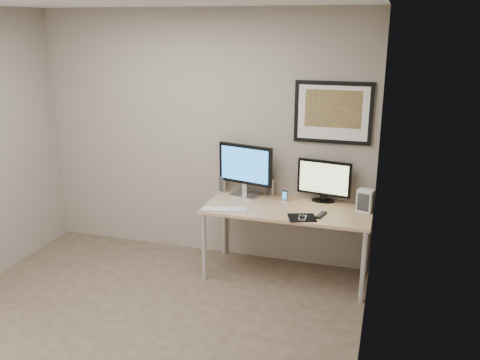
{
  "coord_description": "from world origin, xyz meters",
  "views": [
    {
      "loc": [
        1.89,
        -3.21,
        2.44
      ],
      "look_at": [
        0.59,
        1.1,
        1.05
      ],
      "focal_mm": 38.0,
      "sensor_mm": 36.0,
      "label": 1
    }
  ],
  "objects_px": {
    "speaker_right": "(271,187)",
    "keyboard": "(225,209)",
    "fan_unit": "(365,201)",
    "speaker_left": "(223,184)",
    "phone_dock": "(284,196)",
    "monitor_large": "(245,168)",
    "desk": "(288,214)",
    "framed_art": "(333,113)",
    "monitor_tv": "(324,180)"
  },
  "relations": [
    {
      "from": "keyboard",
      "to": "speaker_left",
      "type": "bearing_deg",
      "value": 95.64
    },
    {
      "from": "fan_unit",
      "to": "monitor_tv",
      "type": "bearing_deg",
      "value": 175.67
    },
    {
      "from": "monitor_tv",
      "to": "framed_art",
      "type": "bearing_deg",
      "value": 58.01
    },
    {
      "from": "fan_unit",
      "to": "speaker_right",
      "type": "bearing_deg",
      "value": -173.76
    },
    {
      "from": "monitor_tv",
      "to": "speaker_left",
      "type": "relative_size",
      "value": 3.1
    },
    {
      "from": "phone_dock",
      "to": "keyboard",
      "type": "height_order",
      "value": "phone_dock"
    },
    {
      "from": "desk",
      "to": "monitor_large",
      "type": "xyz_separation_m",
      "value": [
        -0.49,
        0.21,
        0.37
      ]
    },
    {
      "from": "framed_art",
      "to": "monitor_tv",
      "type": "height_order",
      "value": "framed_art"
    },
    {
      "from": "fan_unit",
      "to": "desk",
      "type": "bearing_deg",
      "value": -153.77
    },
    {
      "from": "speaker_right",
      "to": "phone_dock",
      "type": "height_order",
      "value": "speaker_right"
    },
    {
      "from": "phone_dock",
      "to": "keyboard",
      "type": "xyz_separation_m",
      "value": [
        -0.5,
        -0.4,
        -0.05
      ]
    },
    {
      "from": "monitor_tv",
      "to": "keyboard",
      "type": "bearing_deg",
      "value": -140.73
    },
    {
      "from": "framed_art",
      "to": "keyboard",
      "type": "relative_size",
      "value": 1.67
    },
    {
      "from": "framed_art",
      "to": "speaker_right",
      "type": "height_order",
      "value": "framed_art"
    },
    {
      "from": "framed_art",
      "to": "monitor_large",
      "type": "relative_size",
      "value": 1.27
    },
    {
      "from": "fan_unit",
      "to": "monitor_large",
      "type": "bearing_deg",
      "value": -166.91
    },
    {
      "from": "framed_art",
      "to": "monitor_tv",
      "type": "bearing_deg",
      "value": -130.53
    },
    {
      "from": "speaker_left",
      "to": "speaker_right",
      "type": "bearing_deg",
      "value": 19.93
    },
    {
      "from": "desk",
      "to": "fan_unit",
      "type": "height_order",
      "value": "fan_unit"
    },
    {
      "from": "speaker_left",
      "to": "speaker_right",
      "type": "relative_size",
      "value": 0.95
    },
    {
      "from": "keyboard",
      "to": "phone_dock",
      "type": "bearing_deg",
      "value": 24.34
    },
    {
      "from": "speaker_right",
      "to": "phone_dock",
      "type": "xyz_separation_m",
      "value": [
        0.18,
        -0.14,
        -0.03
      ]
    },
    {
      "from": "desk",
      "to": "monitor_large",
      "type": "distance_m",
      "value": 0.65
    },
    {
      "from": "speaker_right",
      "to": "keyboard",
      "type": "xyz_separation_m",
      "value": [
        -0.32,
        -0.54,
        -0.08
      ]
    },
    {
      "from": "speaker_right",
      "to": "speaker_left",
      "type": "bearing_deg",
      "value": -164.64
    },
    {
      "from": "monitor_tv",
      "to": "speaker_right",
      "type": "relative_size",
      "value": 2.95
    },
    {
      "from": "monitor_tv",
      "to": "keyboard",
      "type": "relative_size",
      "value": 1.2
    },
    {
      "from": "keyboard",
      "to": "desk",
      "type": "bearing_deg",
      "value": 8.55
    },
    {
      "from": "framed_art",
      "to": "speaker_right",
      "type": "distance_m",
      "value": 1.0
    },
    {
      "from": "keyboard",
      "to": "fan_unit",
      "type": "relative_size",
      "value": 2.06
    },
    {
      "from": "framed_art",
      "to": "speaker_right",
      "type": "xyz_separation_m",
      "value": [
        -0.59,
        -0.03,
        -0.8
      ]
    },
    {
      "from": "keyboard",
      "to": "fan_unit",
      "type": "xyz_separation_m",
      "value": [
        1.28,
        0.35,
        0.1
      ]
    },
    {
      "from": "desk",
      "to": "framed_art",
      "type": "bearing_deg",
      "value": 43.46
    },
    {
      "from": "speaker_right",
      "to": "monitor_large",
      "type": "bearing_deg",
      "value": -145.69
    },
    {
      "from": "monitor_large",
      "to": "speaker_left",
      "type": "relative_size",
      "value": 3.39
    },
    {
      "from": "speaker_right",
      "to": "fan_unit",
      "type": "distance_m",
      "value": 0.98
    },
    {
      "from": "monitor_large",
      "to": "phone_dock",
      "type": "height_order",
      "value": "monitor_large"
    },
    {
      "from": "desk",
      "to": "speaker_right",
      "type": "height_order",
      "value": "speaker_right"
    },
    {
      "from": "speaker_right",
      "to": "keyboard",
      "type": "relative_size",
      "value": 0.41
    },
    {
      "from": "framed_art",
      "to": "keyboard",
      "type": "bearing_deg",
      "value": -148.02
    },
    {
      "from": "monitor_tv",
      "to": "keyboard",
      "type": "xyz_separation_m",
      "value": [
        -0.87,
        -0.52,
        -0.22
      ]
    },
    {
      "from": "phone_dock",
      "to": "fan_unit",
      "type": "distance_m",
      "value": 0.79
    },
    {
      "from": "desk",
      "to": "phone_dock",
      "type": "xyz_separation_m",
      "value": [
        -0.07,
        0.16,
        0.13
      ]
    },
    {
      "from": "speaker_left",
      "to": "keyboard",
      "type": "xyz_separation_m",
      "value": [
        0.19,
        -0.52,
        -0.08
      ]
    },
    {
      "from": "speaker_left",
      "to": "keyboard",
      "type": "relative_size",
      "value": 0.39
    },
    {
      "from": "speaker_left",
      "to": "fan_unit",
      "type": "height_order",
      "value": "fan_unit"
    },
    {
      "from": "desk",
      "to": "speaker_left",
      "type": "bearing_deg",
      "value": 159.63
    },
    {
      "from": "speaker_left",
      "to": "monitor_tv",
      "type": "bearing_deg",
      "value": 17.12
    },
    {
      "from": "phone_dock",
      "to": "keyboard",
      "type": "distance_m",
      "value": 0.64
    },
    {
      "from": "monitor_large",
      "to": "keyboard",
      "type": "distance_m",
      "value": 0.54
    }
  ]
}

